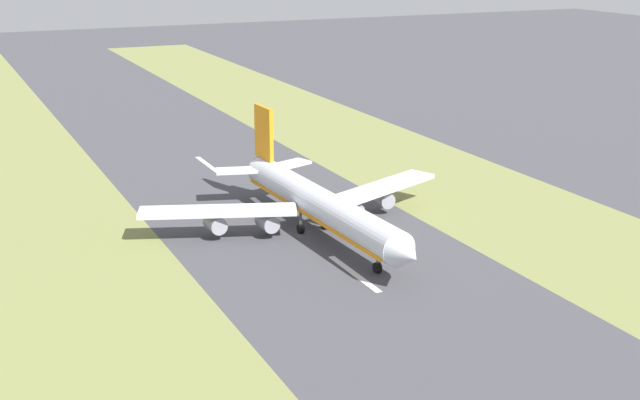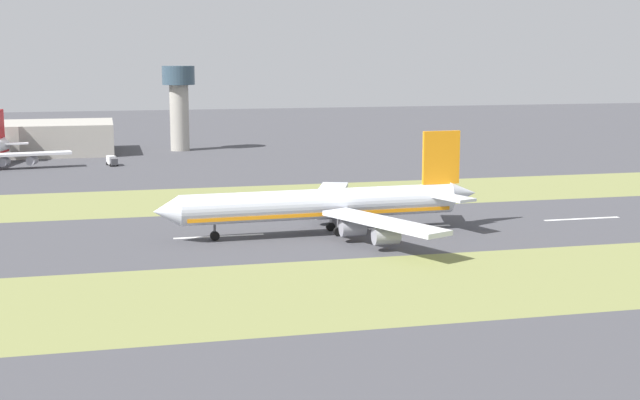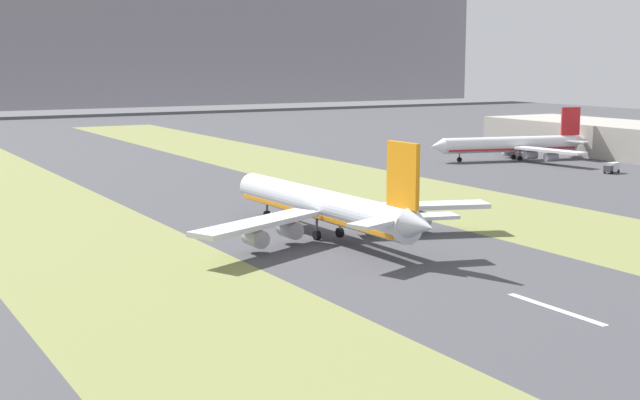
{
  "view_description": "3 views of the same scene",
  "coord_description": "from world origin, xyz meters",
  "px_view_note": "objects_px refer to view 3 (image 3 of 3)",
  "views": [
    {
      "loc": [
        62.68,
        146.68,
        54.33
      ],
      "look_at": [
        -2.86,
        2.79,
        7.0
      ],
      "focal_mm": 50.0,
      "sensor_mm": 36.0,
      "label": 1
    },
    {
      "loc": [
        -173.2,
        44.22,
        36.13
      ],
      "look_at": [
        -2.86,
        2.79,
        7.0
      ],
      "focal_mm": 50.0,
      "sensor_mm": 36.0,
      "label": 2
    },
    {
      "loc": [
        -86.33,
        -143.6,
        33.88
      ],
      "look_at": [
        -2.86,
        2.79,
        7.0
      ],
      "focal_mm": 50.0,
      "sensor_mm": 36.0,
      "label": 3
    }
  ],
  "objects_px": {
    "airplane_main_jet": "(325,206)",
    "airplane_parked_apron": "(515,145)",
    "terminal_building": "(602,137)",
    "service_truck": "(612,168)"
  },
  "relations": [
    {
      "from": "terminal_building",
      "to": "service_truck",
      "type": "xyz_separation_m",
      "value": [
        -41.67,
        -42.88,
        -3.96
      ]
    },
    {
      "from": "airplane_main_jet",
      "to": "service_truck",
      "type": "distance_m",
      "value": 129.39
    },
    {
      "from": "airplane_parked_apron",
      "to": "service_truck",
      "type": "xyz_separation_m",
      "value": [
        1.73,
        -40.74,
        -3.53
      ]
    },
    {
      "from": "service_truck",
      "to": "airplane_main_jet",
      "type": "bearing_deg",
      "value": -161.42
    },
    {
      "from": "terminal_building",
      "to": "service_truck",
      "type": "height_order",
      "value": "terminal_building"
    },
    {
      "from": "airplane_main_jet",
      "to": "terminal_building",
      "type": "bearing_deg",
      "value": 27.11
    },
    {
      "from": "terminal_building",
      "to": "service_truck",
      "type": "bearing_deg",
      "value": -134.18
    },
    {
      "from": "terminal_building",
      "to": "airplane_parked_apron",
      "type": "height_order",
      "value": "airplane_parked_apron"
    },
    {
      "from": "terminal_building",
      "to": "airplane_parked_apron",
      "type": "xyz_separation_m",
      "value": [
        -43.4,
        -2.14,
        -0.42
      ]
    },
    {
      "from": "airplane_main_jet",
      "to": "airplane_parked_apron",
      "type": "xyz_separation_m",
      "value": [
        120.84,
        81.94,
        -0.82
      ]
    }
  ]
}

